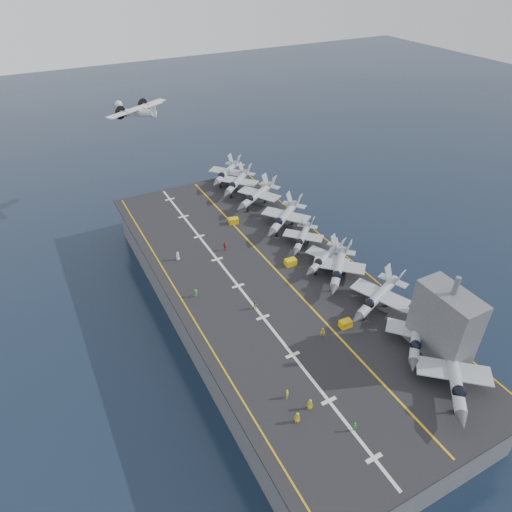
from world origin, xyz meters
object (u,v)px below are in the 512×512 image
transport_plane (138,113)px  fighter_jet_0 (455,374)px  tow_cart_a (346,324)px  island_superstructure (446,316)px

transport_plane → fighter_jet_0: bearing=-79.5°
fighter_jet_0 → tow_cart_a: (-6.04, 17.78, -2.18)m
tow_cart_a → transport_plane: size_ratio=0.09×
fighter_jet_0 → transport_plane: (-17.78, 96.02, 13.95)m
island_superstructure → fighter_jet_0: island_superstructure is taller
fighter_jet_0 → tow_cart_a: bearing=108.8°
island_superstructure → tow_cart_a: (-9.52, 11.40, -6.88)m
transport_plane → tow_cart_a: bearing=-81.5°
island_superstructure → transport_plane: 92.59m
island_superstructure → tow_cart_a: island_superstructure is taller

